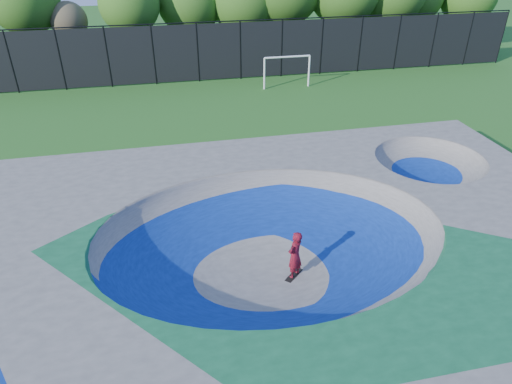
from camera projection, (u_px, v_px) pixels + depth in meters
ground at (270, 267)px, 14.78m from camera, size 120.00×120.00×0.00m
skate_deck at (270, 249)px, 14.40m from camera, size 22.00×14.00×1.50m
skater at (295, 255)px, 13.99m from camera, size 0.72×0.70×1.67m
skateboard at (294, 275)px, 14.40m from camera, size 0.72×0.70×0.05m
soccer_goal at (287, 66)px, 30.49m from camera, size 3.24×0.12×2.14m
fence at (198, 51)px, 31.43m from camera, size 48.09×0.09×4.04m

